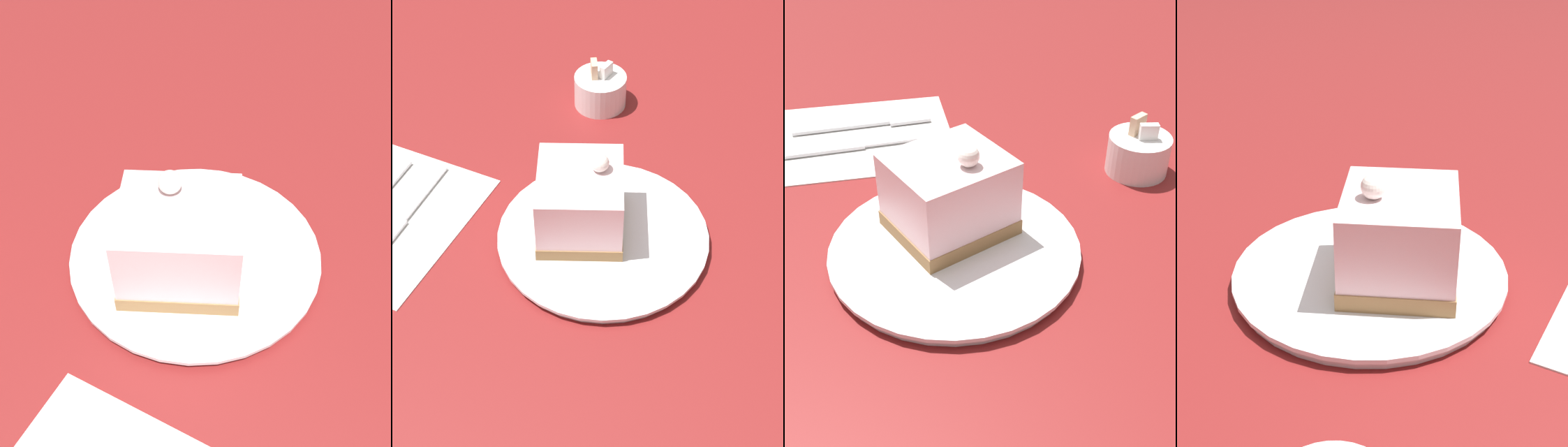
% 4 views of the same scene
% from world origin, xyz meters
% --- Properties ---
extents(ground_plane, '(4.00, 4.00, 0.00)m').
position_xyz_m(ground_plane, '(0.00, 0.00, 0.00)').
color(ground_plane, maroon).
extents(plate, '(0.24, 0.24, 0.01)m').
position_xyz_m(plate, '(0.03, -0.01, 0.01)').
color(plate, white).
rests_on(plate, ground_plane).
extents(cake_slice, '(0.11, 0.12, 0.10)m').
position_xyz_m(cake_slice, '(0.01, -0.00, 0.05)').
color(cake_slice, '#9E7547').
rests_on(cake_slice, plate).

